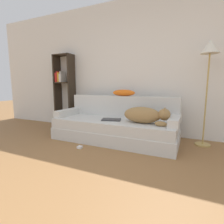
% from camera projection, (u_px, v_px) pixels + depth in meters
% --- Properties ---
extents(wall_back, '(7.81, 0.06, 2.70)m').
position_uv_depth(wall_back, '(140.00, 68.00, 3.53)').
color(wall_back, silver).
rests_on(wall_back, ground_plane).
extents(couch, '(2.21, 0.86, 0.39)m').
position_uv_depth(couch, '(114.00, 130.00, 3.17)').
color(couch, silver).
rests_on(couch, ground_plane).
extents(couch_backrest, '(2.17, 0.15, 0.40)m').
position_uv_depth(couch_backrest, '(122.00, 106.00, 3.43)').
color(couch_backrest, silver).
rests_on(couch_backrest, couch).
extents(couch_arm_left, '(0.15, 0.67, 0.13)m').
position_uv_depth(couch_arm_left, '(68.00, 112.00, 3.55)').
color(couch_arm_left, silver).
rests_on(couch_arm_left, couch).
extents(couch_arm_right, '(0.15, 0.67, 0.13)m').
position_uv_depth(couch_arm_right, '(175.00, 121.00, 2.69)').
color(couch_arm_right, silver).
rests_on(couch_arm_right, couch).
extents(dog, '(0.74, 0.31, 0.27)m').
position_uv_depth(dog, '(145.00, 115.00, 2.81)').
color(dog, olive).
rests_on(dog, couch).
extents(laptop, '(0.38, 0.30, 0.02)m').
position_uv_depth(laptop, '(111.00, 120.00, 3.08)').
color(laptop, '#2D2D30').
rests_on(laptop, couch).
extents(throw_pillow, '(0.45, 0.17, 0.12)m').
position_uv_depth(throw_pillow, '(124.00, 93.00, 3.36)').
color(throw_pillow, orange).
rests_on(throw_pillow, couch_backrest).
extents(bookshelf, '(0.47, 0.26, 1.71)m').
position_uv_depth(bookshelf, '(64.00, 86.00, 4.18)').
color(bookshelf, '#2D2319').
rests_on(bookshelf, ground_plane).
extents(floor_lamp, '(0.28, 0.28, 1.69)m').
position_uv_depth(floor_lamp, '(209.00, 58.00, 2.71)').
color(floor_lamp, tan).
rests_on(floor_lamp, ground_plane).
extents(power_adapter, '(0.07, 0.07, 0.03)m').
position_uv_depth(power_adapter, '(80.00, 147.00, 2.79)').
color(power_adapter, silver).
rests_on(power_adapter, ground_plane).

